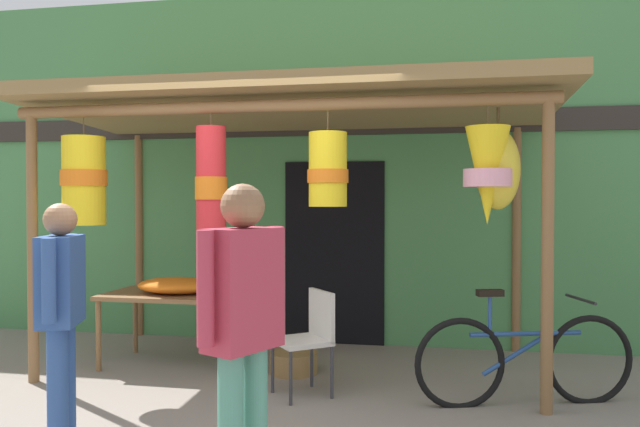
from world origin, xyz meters
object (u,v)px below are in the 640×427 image
object	(u,v)px
wicker_basket_by_table	(294,362)
display_table	(177,299)
folding_chair	(310,333)
parked_bicycle	(525,360)
vendor_in_orange	(243,317)
customer_foreground	(61,302)
flower_heap_on_table	(177,285)

from	to	relation	value
wicker_basket_by_table	display_table	bearing A→B (deg)	176.09
folding_chair	parked_bicycle	size ratio (longest dim) A/B	0.50
vendor_in_orange	customer_foreground	bearing A→B (deg)	156.62
flower_heap_on_table	vendor_in_orange	bearing A→B (deg)	-59.71
flower_heap_on_table	wicker_basket_by_table	distance (m)	1.33
flower_heap_on_table	display_table	bearing A→B (deg)	114.32
folding_chair	wicker_basket_by_table	xyz separation A→B (m)	(-0.28, 0.58, -0.41)
flower_heap_on_table	customer_foreground	world-z (taller)	customer_foreground
display_table	folding_chair	bearing A→B (deg)	-24.64
wicker_basket_by_table	parked_bicycle	distance (m)	2.04
display_table	flower_heap_on_table	distance (m)	0.15
flower_heap_on_table	customer_foreground	bearing A→B (deg)	-88.87
customer_foreground	display_table	bearing A→B (deg)	91.83
wicker_basket_by_table	customer_foreground	world-z (taller)	customer_foreground
folding_chair	parked_bicycle	xyz separation A→B (m)	(1.68, 0.06, -0.16)
display_table	wicker_basket_by_table	size ratio (longest dim) A/B	3.04
display_table	customer_foreground	size ratio (longest dim) A/B	0.86
display_table	flower_heap_on_table	xyz separation A→B (m)	(0.03, -0.06, 0.14)
folding_chair	vendor_in_orange	world-z (taller)	vendor_in_orange
flower_heap_on_table	vendor_in_orange	world-z (taller)	vendor_in_orange
display_table	parked_bicycle	bearing A→B (deg)	-10.91
customer_foreground	wicker_basket_by_table	bearing A→B (deg)	59.55
flower_heap_on_table	customer_foreground	size ratio (longest dim) A/B	0.48
display_table	wicker_basket_by_table	distance (m)	1.29
flower_heap_on_table	parked_bicycle	xyz separation A→B (m)	(3.10, -0.55, -0.42)
wicker_basket_by_table	flower_heap_on_table	bearing A→B (deg)	178.78
flower_heap_on_table	folding_chair	distance (m)	1.57
flower_heap_on_table	parked_bicycle	bearing A→B (deg)	-10.01
flower_heap_on_table	customer_foreground	xyz separation A→B (m)	(0.04, -1.90, 0.15)
display_table	wicker_basket_by_table	xyz separation A→B (m)	(1.17, -0.08, -0.53)
customer_foreground	flower_heap_on_table	bearing A→B (deg)	91.13
flower_heap_on_table	folding_chair	size ratio (longest dim) A/B	0.89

